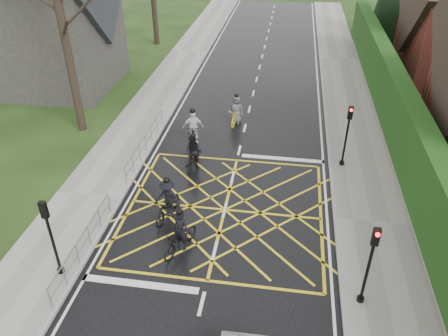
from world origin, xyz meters
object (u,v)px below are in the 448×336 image
(cyclist_rear, at_px, (181,237))
(cyclist_front, at_px, (193,131))
(cyclist_back, at_px, (193,155))
(cyclist_lead, at_px, (236,113))
(cyclist_mid, at_px, (168,203))

(cyclist_rear, height_order, cyclist_front, cyclist_front)
(cyclist_rear, distance_m, cyclist_front, 8.08)
(cyclist_back, xyz_separation_m, cyclist_lead, (1.40, 5.06, -0.09))
(cyclist_front, bearing_deg, cyclist_back, -91.14)
(cyclist_back, xyz_separation_m, cyclist_front, (-0.53, 2.37, 0.03))
(cyclist_mid, xyz_separation_m, cyclist_front, (-0.28, 6.14, 0.04))
(cyclist_mid, distance_m, cyclist_front, 6.15)
(cyclist_lead, bearing_deg, cyclist_mid, -94.17)
(cyclist_lead, bearing_deg, cyclist_back, -99.04)
(cyclist_rear, relative_size, cyclist_front, 0.98)
(cyclist_front, xyz_separation_m, cyclist_lead, (1.93, 2.69, -0.12))
(cyclist_rear, relative_size, cyclist_lead, 1.07)
(cyclist_back, relative_size, cyclist_front, 0.92)
(cyclist_lead, bearing_deg, cyclist_front, -119.27)
(cyclist_mid, xyz_separation_m, cyclist_lead, (1.64, 8.82, -0.07))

